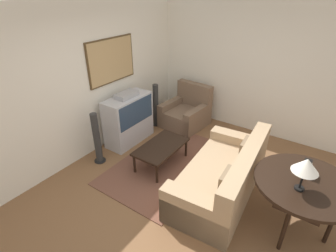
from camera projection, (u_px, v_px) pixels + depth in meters
The scene contains 13 objects.
ground_plane at pixel (184, 195), 4.05m from camera, with size 12.00×12.00×0.00m, color brown.
wall_back at pixel (81, 85), 4.47m from camera, with size 12.00×0.10×2.70m.
wall_right at pixel (254, 69), 5.30m from camera, with size 0.06×12.00×2.70m.
area_rug at pixel (167, 163), 4.75m from camera, with size 2.38×1.48×0.01m.
tv at pixel (129, 119), 5.22m from camera, with size 1.02×0.46×1.06m.
couch at pixel (223, 177), 3.97m from camera, with size 2.04×1.10×0.86m.
armchair at pixel (186, 113), 5.94m from camera, with size 0.98×0.93×0.91m.
coffee_table at pixel (161, 148), 4.57m from camera, with size 1.01×0.57×0.40m.
console_table at pixel (305, 186), 3.17m from camera, with size 1.20×1.20×0.79m.
table_lamp at pixel (306, 166), 2.87m from camera, with size 0.29×0.29×0.43m.
mantel_clock at pixel (306, 167), 3.23m from camera, with size 0.14×0.10×0.19m.
speaker_tower_left at pixel (97, 140), 4.61m from camera, with size 0.21×0.21×0.97m.
speaker_tower_right at pixel (156, 106), 5.85m from camera, with size 0.21×0.21×0.97m.
Camera 1 is at (-2.65, -1.52, 2.88)m, focal length 28.00 mm.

